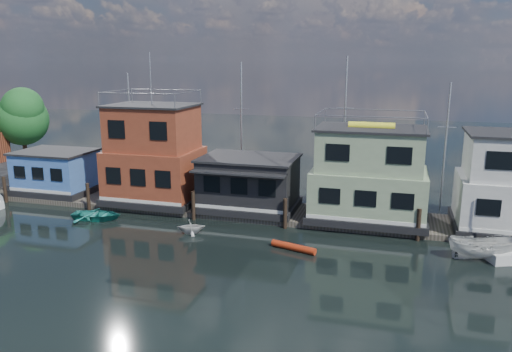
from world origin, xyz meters
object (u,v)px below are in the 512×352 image
(red_kayak, at_px, (293,247))
(dinghy_white, at_px, (191,226))
(houseboat_green, at_px, (369,176))
(dinghy_teal, at_px, (97,215))
(houseboat_red, at_px, (154,156))
(houseboat_blue, at_px, (56,172))
(motorboat, at_px, (483,248))
(houseboat_dark, at_px, (249,183))

(red_kayak, bearing_deg, dinghy_white, -172.36)
(houseboat_green, relative_size, dinghy_teal, 2.29)
(houseboat_red, distance_m, red_kayak, 15.13)
(houseboat_blue, height_order, motorboat, houseboat_blue)
(motorboat, xyz_separation_m, red_kayak, (-11.13, -1.60, -0.55))
(dinghy_teal, bearing_deg, houseboat_green, -86.35)
(houseboat_red, xyz_separation_m, dinghy_white, (5.51, -5.63, -3.59))
(houseboat_blue, distance_m, dinghy_white, 16.12)
(houseboat_green, height_order, dinghy_white, houseboat_green)
(houseboat_green, distance_m, dinghy_teal, 20.31)
(houseboat_blue, distance_m, dinghy_teal, 8.68)
(dinghy_teal, bearing_deg, houseboat_blue, 45.62)
(houseboat_green, bearing_deg, houseboat_blue, -180.00)
(dinghy_white, bearing_deg, houseboat_dark, -46.82)
(houseboat_green, bearing_deg, houseboat_dark, -179.88)
(houseboat_green, bearing_deg, dinghy_teal, -166.23)
(houseboat_dark, bearing_deg, motorboat, -17.81)
(houseboat_blue, xyz_separation_m, houseboat_green, (26.50, 0.00, 1.34))
(houseboat_green, xyz_separation_m, dinghy_white, (-11.49, -5.63, -3.04))
(dinghy_teal, height_order, red_kayak, dinghy_teal)
(houseboat_red, height_order, red_kayak, houseboat_red)
(dinghy_white, bearing_deg, houseboat_blue, 46.57)
(dinghy_teal, relative_size, dinghy_white, 1.90)
(motorboat, bearing_deg, houseboat_dark, 64.30)
(houseboat_green, distance_m, motorboat, 9.22)
(houseboat_blue, bearing_deg, houseboat_dark, -0.06)
(houseboat_green, distance_m, red_kayak, 8.57)
(houseboat_blue, bearing_deg, dinghy_white, -20.54)
(houseboat_blue, relative_size, houseboat_dark, 0.86)
(houseboat_dark, bearing_deg, dinghy_white, -113.94)
(houseboat_dark, bearing_deg, houseboat_blue, 179.94)
(houseboat_red, distance_m, dinghy_white, 8.66)
(dinghy_teal, bearing_deg, houseboat_red, -37.61)
(dinghy_teal, relative_size, motorboat, 0.92)
(houseboat_green, distance_m, dinghy_white, 13.15)
(dinghy_teal, relative_size, red_kayak, 1.22)
(houseboat_red, relative_size, dinghy_teal, 3.23)
(dinghy_teal, distance_m, dinghy_white, 8.04)
(houseboat_blue, bearing_deg, red_kayak, -16.81)
(houseboat_blue, height_order, houseboat_green, houseboat_green)
(houseboat_red, relative_size, red_kayak, 3.94)
(dinghy_white, bearing_deg, houseboat_red, 21.53)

